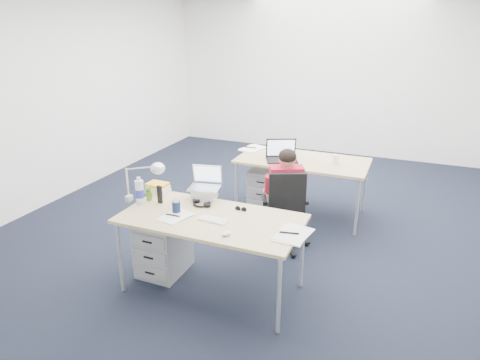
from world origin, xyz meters
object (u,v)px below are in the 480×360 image
at_px(drawer_pedestal_near, 164,246).
at_px(seated_person, 284,195).
at_px(book_stack, 158,188).
at_px(cordless_phone, 160,194).
at_px(drawer_pedestal_far, 267,188).
at_px(headphones, 202,203).
at_px(desk_near, 211,222).
at_px(silver_laptop, 204,184).
at_px(bear_figurine, 149,193).
at_px(dark_laptop, 282,150).
at_px(desk_lamp, 139,181).
at_px(computer_mouse, 226,234).
at_px(office_chair, 284,226).
at_px(desk_far, 302,163).
at_px(water_bottle, 140,190).
at_px(far_cup, 336,159).
at_px(can_koozie, 176,206).
at_px(sunglasses, 241,209).
at_px(wireless_keyboard, 213,220).

bearing_deg(drawer_pedestal_near, seated_person, 49.30).
xyz_separation_m(book_stack, cordless_phone, (0.17, -0.22, 0.04)).
height_order(drawer_pedestal_far, headphones, headphones).
bearing_deg(seated_person, desk_near, -131.35).
height_order(silver_laptop, bear_figurine, silver_laptop).
bearing_deg(cordless_phone, bear_figurine, -167.16).
bearing_deg(silver_laptop, dark_laptop, 65.69).
bearing_deg(desk_lamp, dark_laptop, 80.45).
height_order(computer_mouse, dark_laptop, dark_laptop).
bearing_deg(silver_laptop, office_chair, 34.61).
distance_m(desk_far, seated_person, 0.81).
xyz_separation_m(desk_far, water_bottle, (-1.07, -1.91, 0.18)).
height_order(water_bottle, desk_lamp, desk_lamp).
bearing_deg(drawer_pedestal_near, far_cup, 54.81).
distance_m(desk_far, can_koozie, 2.07).
bearing_deg(dark_laptop, computer_mouse, -109.52).
bearing_deg(sunglasses, headphones, -176.64).
height_order(drawer_pedestal_near, drawer_pedestal_far, same).
distance_m(bear_figurine, desk_lamp, 0.18).
height_order(drawer_pedestal_near, desk_lamp, desk_lamp).
height_order(seated_person, silver_laptop, seated_person).
relative_size(headphones, far_cup, 1.99).
bearing_deg(desk_lamp, bear_figurine, 88.57).
bearing_deg(computer_mouse, office_chair, 109.31).
bearing_deg(drawer_pedestal_near, silver_laptop, 37.47).
xyz_separation_m(silver_laptop, dark_laptop, (0.33, 1.43, -0.02)).
xyz_separation_m(computer_mouse, dark_laptop, (-0.17, 2.04, 0.12)).
distance_m(silver_laptop, dark_laptop, 1.47).
height_order(desk_near, bear_figurine, bear_figurine).
bearing_deg(bear_figurine, book_stack, 75.46).
height_order(desk_near, desk_far, same).
xyz_separation_m(desk_far, office_chair, (0.06, -0.95, -0.42)).
xyz_separation_m(desk_far, cordless_phone, (-0.90, -1.83, 0.13)).
height_order(cordless_phone, far_cup, cordless_phone).
distance_m(drawer_pedestal_near, headphones, 0.61).
bearing_deg(headphones, cordless_phone, -143.74).
xyz_separation_m(drawer_pedestal_far, cordless_phone, (-0.44, -1.84, 0.54)).
bearing_deg(office_chair, dark_laptop, 85.99).
relative_size(office_chair, drawer_pedestal_far, 1.68).
distance_m(desk_near, silver_laptop, 0.47).
relative_size(book_stack, desk_lamp, 0.48).
bearing_deg(drawer_pedestal_far, desk_near, -85.80).
xyz_separation_m(computer_mouse, can_koozie, (-0.59, 0.23, 0.05)).
height_order(desk_near, seated_person, seated_person).
bearing_deg(far_cup, desk_far, 179.91).
bearing_deg(far_cup, cordless_phone, -125.56).
bearing_deg(cordless_phone, computer_mouse, -1.87).
height_order(book_stack, cordless_phone, cordless_phone).
distance_m(drawer_pedestal_near, water_bottle, 0.62).
bearing_deg(far_cup, wireless_keyboard, -108.99).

